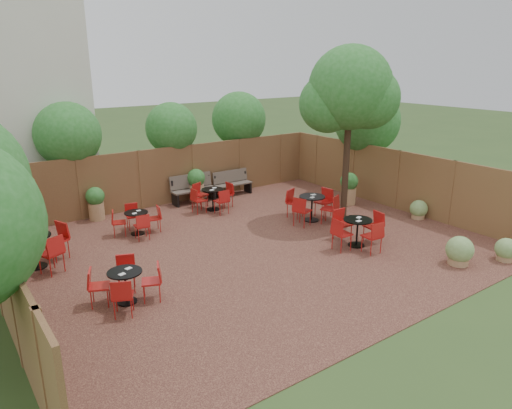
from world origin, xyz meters
TOP-DOWN VIEW (x-y plane):
  - ground at (0.00, 0.00)m, footprint 80.00×80.00m
  - courtyard_paving at (0.00, 0.00)m, footprint 12.00×10.00m
  - fence_back at (0.00, 5.00)m, footprint 12.00×0.08m
  - fence_right at (6.00, 0.00)m, footprint 0.08×10.00m
  - overhang_foliage at (-2.50, 1.91)m, footprint 15.74×10.61m
  - courtyard_tree at (3.85, 0.33)m, footprint 2.69×2.59m
  - park_bench_left at (0.74, 4.63)m, footprint 1.61×0.54m
  - park_bench_right at (2.38, 4.62)m, footprint 1.47×0.47m
  - bistro_tables at (-0.80, 1.01)m, footprint 9.51×6.56m
  - planters at (-0.01, 3.75)m, footprint 10.57×4.07m
  - low_shrubs at (4.41, -3.30)m, footprint 2.78×3.86m

SIDE VIEW (x-z plane):
  - ground at x=0.00m, z-range 0.00..0.00m
  - courtyard_paving at x=0.00m, z-range 0.00..0.02m
  - low_shrubs at x=4.41m, z-range -0.03..0.69m
  - bistro_tables at x=-0.80m, z-range -0.02..0.94m
  - park_bench_right at x=2.38m, z-range 0.03..0.94m
  - park_bench_left at x=0.74m, z-range 0.03..1.02m
  - planters at x=-0.01m, z-range 0.04..1.20m
  - fence_back at x=0.00m, z-range 0.00..2.00m
  - fence_right at x=6.00m, z-range 0.00..2.00m
  - overhang_foliage at x=-2.50m, z-range 1.36..4.05m
  - courtyard_tree at x=3.85m, z-range 1.25..6.55m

